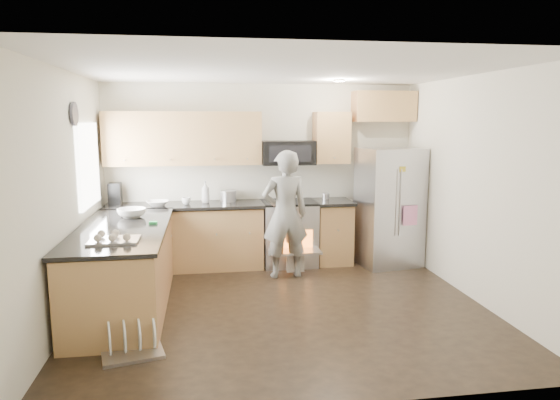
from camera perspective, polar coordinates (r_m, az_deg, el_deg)
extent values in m
plane|color=black|center=(5.74, 0.38, -12.16)|extent=(4.50, 4.50, 0.00)
cube|color=silver|center=(7.37, -2.05, 3.02)|extent=(4.50, 0.04, 2.60)
cube|color=silver|center=(3.48, 5.57, -3.96)|extent=(4.50, 0.04, 2.60)
cube|color=silver|center=(5.53, -23.32, 0.21)|extent=(0.04, 4.00, 2.60)
cube|color=silver|center=(6.17, 21.50, 1.19)|extent=(0.04, 4.00, 2.60)
cube|color=white|center=(5.37, 0.41, 14.63)|extent=(4.50, 4.00, 0.04)
cube|color=white|center=(6.46, -21.08, 3.77)|extent=(0.04, 1.00, 1.00)
cylinder|color=beige|center=(6.64, 6.78, 13.39)|extent=(0.14, 0.14, 0.02)
cylinder|color=#474754|center=(5.90, -22.46, 9.08)|extent=(0.03, 0.26, 0.26)
cube|color=#A66C42|center=(7.18, -10.70, -4.31)|extent=(2.15, 0.60, 0.87)
cube|color=black|center=(7.08, -10.82, -0.62)|extent=(2.19, 0.64, 0.04)
cube|color=#A66C42|center=(7.41, 5.98, -3.78)|extent=(0.50, 0.60, 0.87)
cube|color=black|center=(7.31, 6.07, -0.21)|extent=(0.54, 0.64, 0.04)
cube|color=#A66C42|center=(7.13, -10.96, 6.92)|extent=(2.16, 0.33, 0.74)
cube|color=#A66C42|center=(7.36, 5.90, 7.10)|extent=(0.50, 0.33, 0.74)
cube|color=#A66C42|center=(7.59, 11.76, 10.42)|extent=(0.90, 0.33, 0.44)
imported|color=white|center=(7.00, -13.79, -0.37)|extent=(0.30, 0.30, 0.07)
imported|color=white|center=(7.13, -8.51, 0.91)|extent=(0.12, 0.12, 0.30)
imported|color=white|center=(7.04, -10.65, -0.11)|extent=(0.12, 0.12, 0.10)
cylinder|color=#B7B7BC|center=(7.21, -5.94, 0.46)|extent=(0.23, 0.23, 0.16)
cube|color=black|center=(7.25, -18.33, 0.68)|extent=(0.16, 0.20, 0.31)
cylinder|color=#B7B7BC|center=(7.43, 5.24, 0.45)|extent=(0.10, 0.10, 0.08)
cube|color=#A66C42|center=(5.85, -17.38, -7.69)|extent=(0.90, 2.30, 0.87)
cube|color=black|center=(5.73, -17.60, -3.18)|extent=(0.96, 2.36, 0.04)
imported|color=white|center=(6.27, -16.59, -1.42)|extent=(0.34, 0.34, 0.11)
cube|color=#38C460|center=(5.81, -14.30, -2.53)|extent=(0.09, 0.06, 0.03)
cube|color=#B7B7BC|center=(5.08, -18.45, -3.98)|extent=(0.47, 0.36, 0.10)
cube|color=#B7B7BC|center=(7.25, 1.04, -3.89)|extent=(0.76, 0.62, 0.90)
cube|color=black|center=(7.16, 1.05, -0.27)|extent=(0.76, 0.60, 0.03)
cube|color=orange|center=(6.96, 1.47, -4.87)|extent=(0.56, 0.02, 0.34)
cube|color=#B7B7BC|center=(6.83, 1.71, -5.90)|extent=(0.70, 0.34, 0.03)
cube|color=white|center=(6.82, 1.78, -7.10)|extent=(0.24, 0.03, 0.28)
cube|color=black|center=(7.20, 0.90, 5.43)|extent=(0.76, 0.40, 0.34)
cube|color=#B7B7BC|center=(7.33, 12.37, -0.81)|extent=(0.92, 0.77, 1.69)
cylinder|color=#B7B7BC|center=(6.99, 13.16, -0.31)|extent=(0.02, 0.02, 0.92)
cylinder|color=#B7B7BC|center=(7.01, 13.58, -0.30)|extent=(0.02, 0.02, 0.92)
cube|color=#F78FC9|center=(7.11, 14.67, -1.73)|extent=(0.22, 0.04, 0.28)
cube|color=#8B96DF|center=(6.91, 12.16, 1.92)|extent=(0.16, 0.03, 0.20)
imported|color=gray|center=(6.59, 0.59, -1.66)|extent=(0.65, 0.46, 1.70)
cube|color=#B7B7BC|center=(4.89, -16.51, -16.32)|extent=(0.61, 0.53, 0.03)
cylinder|color=white|center=(4.81, -18.92, -14.74)|extent=(0.08, 0.29, 0.29)
cylinder|color=white|center=(4.82, -17.37, -14.63)|extent=(0.08, 0.29, 0.29)
cylinder|color=white|center=(4.82, -15.83, -14.51)|extent=(0.08, 0.29, 0.29)
cylinder|color=white|center=(4.84, -14.30, -14.38)|extent=(0.08, 0.29, 0.29)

